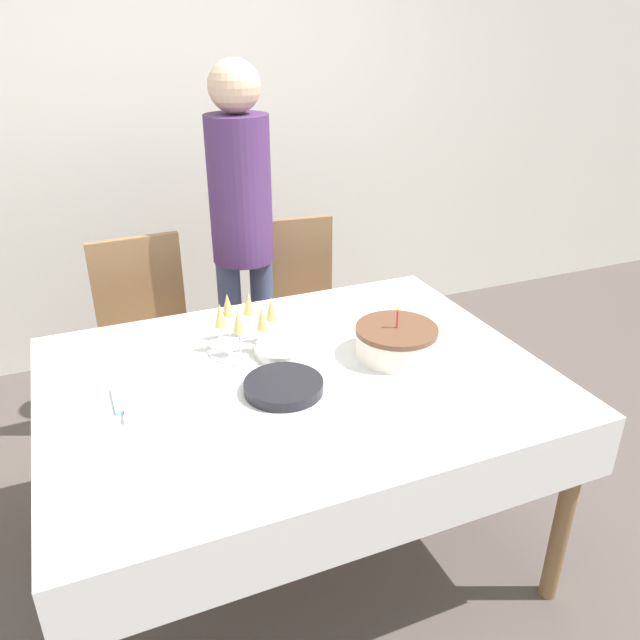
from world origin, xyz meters
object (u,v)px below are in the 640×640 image
Objects in this scene: dining_chair_far_right at (299,311)px; plate_stack_main at (284,386)px; birthday_cake at (396,341)px; plate_stack_dessert at (282,350)px; dining_chair_far_left at (149,337)px; person_standing at (242,217)px; champagne_tray at (245,324)px.

dining_chair_far_right reaches higher than plate_stack_main.
birthday_cake reaches higher than plate_stack_main.
dining_chair_far_right reaches higher than birthday_cake.
dining_chair_far_right is at bearing 65.37° from plate_stack_dessert.
dining_chair_far_left is at bearing 127.66° from birthday_cake.
dining_chair_far_right is at bearing -0.03° from dining_chair_far_left.
champagne_tray is at bearing -105.99° from person_standing.
dining_chair_far_left is 5.22× the size of plate_stack_dessert.
dining_chair_far_left is 0.58× the size of person_standing.
dining_chair_far_left is 3.44× the size of champagne_tray.
champagne_tray is 0.34m from plate_stack_main.
dining_chair_far_left is 3.43× the size of birthday_cake.
birthday_cake is 1.52× the size of plate_stack_dessert.
dining_chair_far_left is 0.80m from champagne_tray.
dining_chair_far_left reaches higher than champagne_tray.
person_standing reaches higher than birthday_cake.
person_standing is at bearing 79.87° from plate_stack_main.
plate_stack_main is 0.15× the size of person_standing.
dining_chair_far_right is at bearing 90.11° from birthday_cake.
person_standing is at bearing 164.82° from dining_chair_far_right.
dining_chair_far_left is at bearing 179.97° from dining_chair_far_right.
champagne_tray is at bearing 133.72° from plate_stack_dessert.
plate_stack_dessert is 0.11× the size of person_standing.
plate_stack_dessert is (-0.36, -0.78, 0.25)m from dining_chair_far_right.
person_standing is (0.48, 0.07, 0.48)m from dining_chair_far_left.
champagne_tray reaches higher than plate_stack_main.
birthday_cake is at bearing 9.39° from plate_stack_main.
dining_chair_far_left is 0.72m from dining_chair_far_right.
plate_stack_main is at bearing -170.61° from birthday_cake.
dining_chair_far_right is 5.22× the size of plate_stack_dessert.
plate_stack_main is (0.29, -1.01, 0.25)m from dining_chair_far_left.
birthday_cake is at bearing -89.89° from dining_chair_far_right.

